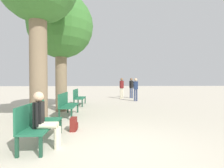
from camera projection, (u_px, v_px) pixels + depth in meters
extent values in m
plane|color=beige|center=(111.00, 149.00, 3.73)|extent=(80.00, 80.00, 0.00)
cube|color=#1E6042|center=(43.00, 125.00, 4.08)|extent=(0.54, 1.59, 0.04)
cube|color=#1E6042|center=(32.00, 114.00, 4.06)|extent=(0.04, 1.59, 0.50)
cube|color=#19422D|center=(41.00, 147.00, 3.35)|extent=(0.06, 0.06, 0.41)
cube|color=#19422D|center=(60.00, 126.00, 4.84)|extent=(0.06, 0.06, 0.41)
cube|color=#19422D|center=(17.00, 147.00, 3.33)|extent=(0.06, 0.06, 0.41)
cube|color=#19422D|center=(44.00, 126.00, 4.82)|extent=(0.06, 0.06, 0.41)
cube|color=#1E6042|center=(69.00, 106.00, 7.20)|extent=(0.54, 1.59, 0.04)
cube|color=#1E6042|center=(63.00, 99.00, 7.19)|extent=(0.04, 1.59, 0.50)
cube|color=#19422D|center=(71.00, 115.00, 6.47)|extent=(0.06, 0.06, 0.41)
cube|color=#19422D|center=(78.00, 108.00, 7.97)|extent=(0.06, 0.06, 0.41)
cube|color=#19422D|center=(59.00, 115.00, 6.45)|extent=(0.06, 0.06, 0.41)
cube|color=#19422D|center=(68.00, 108.00, 7.95)|extent=(0.06, 0.06, 0.41)
cube|color=#1E6042|center=(80.00, 98.00, 10.33)|extent=(0.54, 1.59, 0.04)
cube|color=#1E6042|center=(76.00, 93.00, 10.31)|extent=(0.04, 1.59, 0.50)
cube|color=#19422D|center=(82.00, 103.00, 9.59)|extent=(0.06, 0.06, 0.41)
cube|color=#19422D|center=(85.00, 100.00, 11.09)|extent=(0.06, 0.06, 0.41)
cube|color=#19422D|center=(74.00, 103.00, 9.57)|extent=(0.06, 0.06, 0.41)
cube|color=#19422D|center=(78.00, 100.00, 11.07)|extent=(0.06, 0.06, 0.41)
cylinder|color=#7A664C|center=(38.00, 66.00, 5.51)|extent=(0.54, 0.54, 3.88)
cylinder|color=#7A664C|center=(61.00, 77.00, 8.40)|extent=(0.54, 0.54, 3.24)
sphere|color=#38702D|center=(61.00, 26.00, 8.35)|extent=(3.08, 3.08, 3.08)
cylinder|color=beige|center=(47.00, 126.00, 3.71)|extent=(0.40, 0.12, 0.12)
cylinder|color=beige|center=(57.00, 139.00, 3.73)|extent=(0.12, 0.12, 0.45)
cylinder|color=beige|center=(49.00, 124.00, 3.85)|extent=(0.40, 0.12, 0.12)
cylinder|color=beige|center=(58.00, 137.00, 3.87)|extent=(0.12, 0.12, 0.45)
cube|color=black|center=(39.00, 115.00, 3.77)|extent=(0.18, 0.22, 0.57)
cylinder|color=black|center=(37.00, 115.00, 3.65)|extent=(0.08, 0.08, 0.51)
cylinder|color=black|center=(41.00, 113.00, 3.89)|extent=(0.08, 0.08, 0.51)
sphere|color=tan|center=(39.00, 97.00, 3.76)|extent=(0.22, 0.22, 0.22)
cube|color=maroon|center=(74.00, 124.00, 5.10)|extent=(0.16, 0.33, 0.39)
cube|color=maroon|center=(77.00, 126.00, 5.11)|extent=(0.04, 0.23, 0.17)
cylinder|color=#384260|center=(135.00, 95.00, 12.31)|extent=(0.12, 0.12, 0.82)
cylinder|color=#384260|center=(137.00, 95.00, 12.32)|extent=(0.12, 0.12, 0.82)
cube|color=navy|center=(136.00, 85.00, 12.30)|extent=(0.24, 0.21, 0.58)
cylinder|color=navy|center=(134.00, 85.00, 12.29)|extent=(0.08, 0.08, 0.55)
cylinder|color=navy|center=(137.00, 85.00, 12.30)|extent=(0.08, 0.08, 0.55)
sphere|color=tan|center=(136.00, 80.00, 12.29)|extent=(0.22, 0.22, 0.22)
cylinder|color=beige|center=(121.00, 93.00, 13.93)|extent=(0.12, 0.12, 0.83)
cylinder|color=beige|center=(123.00, 93.00, 13.94)|extent=(0.12, 0.12, 0.83)
cube|color=maroon|center=(122.00, 85.00, 13.92)|extent=(0.23, 0.20, 0.59)
cylinder|color=maroon|center=(120.00, 84.00, 13.92)|extent=(0.09, 0.09, 0.56)
cylinder|color=maroon|center=(123.00, 84.00, 13.93)|extent=(0.09, 0.09, 0.56)
sphere|color=brown|center=(122.00, 79.00, 13.91)|extent=(0.23, 0.23, 0.23)
cylinder|color=#384260|center=(130.00, 93.00, 14.36)|extent=(0.12, 0.12, 0.84)
cylinder|color=#384260|center=(132.00, 93.00, 14.37)|extent=(0.12, 0.12, 0.84)
cube|color=black|center=(131.00, 84.00, 14.35)|extent=(0.28, 0.29, 0.59)
cylinder|color=black|center=(130.00, 84.00, 14.34)|extent=(0.09, 0.09, 0.56)
cylinder|color=black|center=(133.00, 84.00, 14.35)|extent=(0.09, 0.09, 0.56)
sphere|color=brown|center=(131.00, 79.00, 14.34)|extent=(0.23, 0.23, 0.23)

